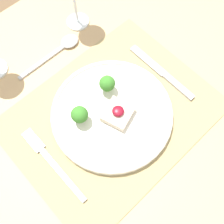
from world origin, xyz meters
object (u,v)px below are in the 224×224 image
object	(u,v)px
fork	(49,159)
knife	(165,75)
dinner_plate	(111,113)
spoon	(63,46)

from	to	relation	value
fork	knife	size ratio (longest dim) A/B	1.00
dinner_plate	spoon	bearing A→B (deg)	80.21
dinner_plate	knife	distance (m)	0.18
spoon	knife	bearing A→B (deg)	-66.04
knife	spoon	world-z (taller)	spoon
fork	spoon	bearing A→B (deg)	48.07
fork	spoon	xyz separation A→B (m)	(0.22, 0.23, 0.00)
dinner_plate	fork	distance (m)	0.18
fork	dinner_plate	bearing A→B (deg)	-2.31
knife	spoon	xyz separation A→B (m)	(-0.14, 0.26, 0.00)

